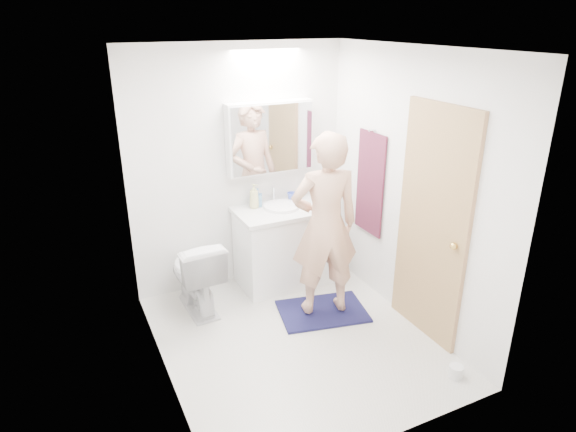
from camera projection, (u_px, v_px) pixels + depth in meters
floor at (295, 339)px, 4.34m from camera, size 2.50×2.50×0.00m
ceiling at (297, 48)px, 3.44m from camera, size 2.50×2.50×0.00m
wall_back at (239, 169)px, 4.93m from camera, size 2.50×0.00×2.50m
wall_front at (395, 281)px, 2.85m from camera, size 2.50×0.00×2.50m
wall_left at (154, 235)px, 3.45m from camera, size 0.00×2.50×2.50m
wall_right at (409, 190)px, 4.34m from camera, size 0.00×2.50×2.50m
vanity_cabinet at (283, 248)px, 5.14m from camera, size 0.90×0.55×0.78m
countertop at (283, 211)px, 4.98m from camera, size 0.95×0.58×0.04m
sink_basin at (282, 206)px, 4.99m from camera, size 0.36×0.36×0.03m
faucet at (274, 195)px, 5.13m from camera, size 0.02×0.02×0.16m
medicine_cabinet at (270, 138)px, 4.88m from camera, size 0.88×0.14×0.70m
mirror_panel at (273, 139)px, 4.82m from camera, size 0.84×0.01×0.66m
toilet at (196, 274)px, 4.66m from camera, size 0.44×0.74×0.74m
bath_rug at (322, 311)px, 4.72m from camera, size 0.90×0.71×0.02m
person at (325, 226)px, 4.39m from camera, size 0.69×0.52×1.69m
door at (432, 226)px, 4.11m from camera, size 0.04×0.80×2.00m
door_knob at (454, 246)px, 3.86m from camera, size 0.06×0.06×0.06m
towel at (370, 184)px, 4.82m from camera, size 0.02×0.42×1.00m
towel_hook at (372, 130)px, 4.62m from camera, size 0.07×0.02×0.02m
soap_bottle_a at (254, 196)px, 4.96m from camera, size 0.14×0.14×0.25m
soap_bottle_b at (258, 197)px, 5.01m from camera, size 0.11×0.11×0.18m
toothbrush_cup at (292, 197)px, 5.16m from camera, size 0.11×0.11×0.09m
toilet_paper_roll at (456, 372)px, 3.86m from camera, size 0.11×0.11×0.10m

